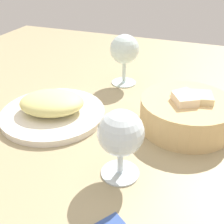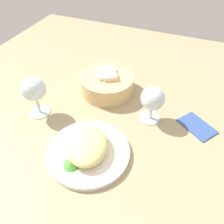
# 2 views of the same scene
# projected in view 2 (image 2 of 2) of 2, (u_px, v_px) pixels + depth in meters

# --- Properties ---
(ground_plane) EXTENTS (1.40, 1.40, 0.02)m
(ground_plane) POSITION_uv_depth(u_px,v_px,m) (116.00, 123.00, 0.75)
(ground_plane) COLOR tan
(plate) EXTENTS (0.23, 0.23, 0.01)m
(plate) POSITION_uv_depth(u_px,v_px,m) (88.00, 152.00, 0.64)
(plate) COLOR silver
(plate) RESTS_ON ground_plane
(omelette) EXTENTS (0.17, 0.15, 0.04)m
(omelette) POSITION_uv_depth(u_px,v_px,m) (88.00, 146.00, 0.62)
(omelette) COLOR #DDD57F
(omelette) RESTS_ON plate
(lettuce_garnish) EXTENTS (0.05, 0.05, 0.01)m
(lettuce_garnish) POSITION_uv_depth(u_px,v_px,m) (72.00, 163.00, 0.60)
(lettuce_garnish) COLOR #448A36
(lettuce_garnish) RESTS_ON plate
(bread_basket) EXTENTS (0.19, 0.19, 0.08)m
(bread_basket) POSITION_uv_depth(u_px,v_px,m) (107.00, 83.00, 0.83)
(bread_basket) COLOR tan
(bread_basket) RESTS_ON ground_plane
(wine_glass_near) EXTENTS (0.07, 0.07, 0.12)m
(wine_glass_near) POSITION_uv_depth(u_px,v_px,m) (153.00, 100.00, 0.70)
(wine_glass_near) COLOR silver
(wine_glass_near) RESTS_ON ground_plane
(wine_glass_far) EXTENTS (0.08, 0.08, 0.14)m
(wine_glass_far) POSITION_uv_depth(u_px,v_px,m) (34.00, 91.00, 0.71)
(wine_glass_far) COLOR silver
(wine_glass_far) RESTS_ON ground_plane
(folded_napkin) EXTENTS (0.12, 0.13, 0.01)m
(folded_napkin) POSITION_uv_depth(u_px,v_px,m) (197.00, 126.00, 0.72)
(folded_napkin) COLOR #324D8F
(folded_napkin) RESTS_ON ground_plane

